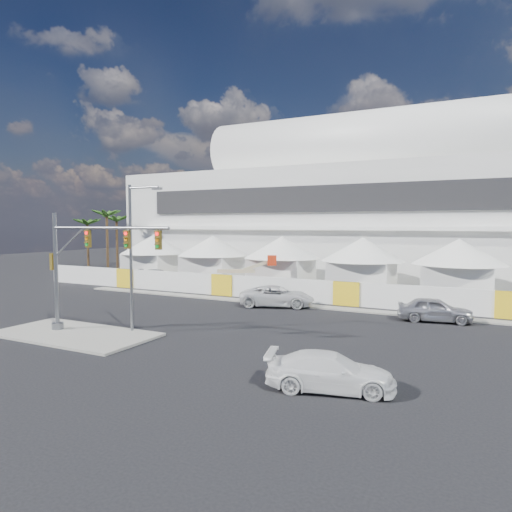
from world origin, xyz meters
The scene contains 13 objects.
ground centered at (0.00, 0.00, 0.00)m, with size 160.00×160.00×0.00m, color black.
median_island centered at (-6.00, -3.00, 0.07)m, with size 10.00×5.00×0.15m, color gray.
stadium centered at (8.71, 41.50, 9.45)m, with size 80.00×24.80×21.98m.
tent_row centered at (0.50, 24.00, 3.15)m, with size 53.40×8.40×5.40m.
hoarding_fence centered at (6.00, 14.50, 1.00)m, with size 70.00×0.25×2.00m, color white.
palm_cluster centered at (-33.46, 29.50, 6.88)m, with size 10.60×10.60×8.55m.
sedan_silver centered at (13.18, 11.07, 0.85)m, with size 4.97×2.00×1.69m, color #AFAFB4.
pickup_curb centered at (0.99, 11.51, 0.84)m, with size 6.05×2.79×1.68m, color silver.
pickup_near centered at (10.69, -4.81, 0.76)m, with size 5.24×2.13×1.52m, color white.
lot_car_c centered at (-16.71, 18.31, 0.81)m, with size 5.61×2.28×1.63m, color #9D9CA0.
traffic_mast centered at (-5.86, -2.72, 4.19)m, with size 9.17×0.71×7.31m.
streetlight_median centered at (-3.06, -0.92, 5.32)m, with size 2.49×0.25×9.00m.
boom_lift centered at (-6.71, 17.18, 0.97)m, with size 7.42×2.98×3.63m.
Camera 1 is at (16.18, -22.42, 6.76)m, focal length 32.00 mm.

